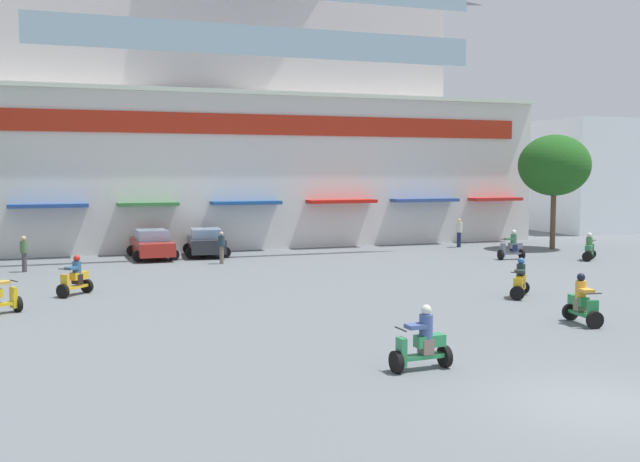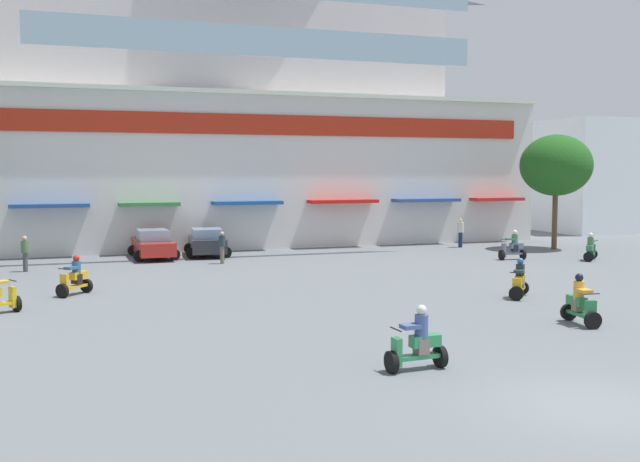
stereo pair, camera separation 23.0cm
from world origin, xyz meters
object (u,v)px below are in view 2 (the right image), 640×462
object	(u,v)px
scooter_rider_7	(519,281)
plaza_tree_1	(556,166)
scooter_rider_6	(75,278)
parked_car_0	(153,244)
pedestrian_2	(222,245)
pedestrian_1	(461,231)
scooter_rider_5	(513,247)
scooter_rider_0	(417,344)
scooter_rider_2	(580,304)
parked_car_1	(207,242)
pedestrian_0	(25,251)
scooter_rider_4	(591,249)

from	to	relation	value
scooter_rider_7	plaza_tree_1	bearing A→B (deg)	49.54
scooter_rider_6	scooter_rider_7	size ratio (longest dim) A/B	1.03
scooter_rider_6	parked_car_0	bearing A→B (deg)	69.73
scooter_rider_7	pedestrian_2	xyz separation A→B (m)	(-8.50, 13.15, 0.33)
plaza_tree_1	pedestrian_1	world-z (taller)	plaza_tree_1
scooter_rider_5	pedestrian_2	bearing A→B (deg)	167.62
plaza_tree_1	scooter_rider_7	distance (m)	18.31
scooter_rider_0	scooter_rider_5	bearing A→B (deg)	50.95
parked_car_0	scooter_rider_2	distance (m)	23.74
parked_car_1	scooter_rider_6	bearing A→B (deg)	-122.29
pedestrian_0	pedestrian_2	bearing A→B (deg)	-0.48
parked_car_1	pedestrian_0	world-z (taller)	pedestrian_0
pedestrian_1	pedestrian_2	world-z (taller)	pedestrian_1
scooter_rider_7	scooter_rider_2	bearing A→B (deg)	-101.88
scooter_rider_4	scooter_rider_6	bearing A→B (deg)	-174.44
scooter_rider_2	pedestrian_0	distance (m)	24.46
scooter_rider_5	parked_car_1	bearing A→B (deg)	155.34
pedestrian_2	scooter_rider_4	bearing A→B (deg)	-14.74
plaza_tree_1	scooter_rider_6	size ratio (longest dim) A/B	4.49
scooter_rider_6	pedestrian_0	world-z (taller)	pedestrian_0
parked_car_0	pedestrian_2	size ratio (longest dim) A/B	2.79
plaza_tree_1	scooter_rider_2	size ratio (longest dim) A/B	4.37
pedestrian_2	plaza_tree_1	bearing A→B (deg)	1.09
parked_car_1	pedestrian_1	xyz separation A→B (m)	(15.38, -0.54, 0.23)
parked_car_0	scooter_rider_7	xyz separation A→B (m)	(11.54, -16.63, -0.17)
pedestrian_1	scooter_rider_7	bearing A→B (deg)	-112.63
parked_car_0	scooter_rider_2	xyz separation A→B (m)	(10.56, -21.25, -0.13)
scooter_rider_0	parked_car_0	bearing A→B (deg)	98.46
scooter_rider_0	parked_car_1	bearing A→B (deg)	91.63
scooter_rider_5	scooter_rider_7	xyz separation A→B (m)	(-6.28, -9.90, -0.06)
scooter_rider_2	scooter_rider_7	distance (m)	4.73
plaza_tree_1	pedestrian_2	distance (m)	20.44
parked_car_1	plaza_tree_1	bearing A→B (deg)	-9.07
parked_car_1	scooter_rider_0	size ratio (longest dim) A/B	2.61
parked_car_1	pedestrian_0	distance (m)	9.72
parked_car_0	scooter_rider_6	world-z (taller)	parked_car_0
scooter_rider_5	scooter_rider_7	distance (m)	11.73
parked_car_0	pedestrian_1	world-z (taller)	pedestrian_1
pedestrian_1	scooter_rider_6	bearing A→B (deg)	-155.02
plaza_tree_1	scooter_rider_5	distance (m)	7.70
scooter_rider_2	parked_car_0	bearing A→B (deg)	116.43
pedestrian_0	plaza_tree_1	bearing A→B (deg)	0.59
scooter_rider_6	pedestrian_1	size ratio (longest dim) A/B	0.86
plaza_tree_1	pedestrian_1	size ratio (longest dim) A/B	3.88
scooter_rider_7	pedestrian_1	xyz separation A→B (m)	(6.76, 16.21, 0.39)
parked_car_0	scooter_rider_4	distance (m)	23.01
scooter_rider_2	scooter_rider_5	xyz separation A→B (m)	(7.25, 14.53, 0.02)
plaza_tree_1	pedestrian_0	distance (m)	29.50
scooter_rider_7	scooter_rider_4	bearing A→B (deg)	39.94
parked_car_0	scooter_rider_6	size ratio (longest dim) A/B	3.00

